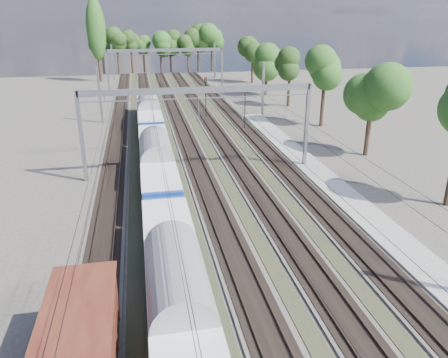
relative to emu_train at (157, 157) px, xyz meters
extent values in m
cube|color=#47423A|center=(-4.50, 17.16, -2.66)|extent=(3.00, 130.00, 0.15)
cube|color=black|center=(-4.50, 17.16, -2.56)|extent=(2.50, 130.00, 0.06)
cube|color=#473326|center=(-5.22, 17.16, -2.46)|extent=(0.08, 130.00, 0.14)
cube|color=#473326|center=(-3.78, 17.16, -2.46)|extent=(0.08, 130.00, 0.14)
cube|color=#47423A|center=(0.00, 17.16, -2.66)|extent=(3.00, 130.00, 0.15)
cube|color=black|center=(0.00, 17.16, -2.56)|extent=(2.50, 130.00, 0.06)
cube|color=#473326|center=(-0.72, 17.16, -2.46)|extent=(0.08, 130.00, 0.14)
cube|color=#473326|center=(0.72, 17.16, -2.46)|extent=(0.08, 130.00, 0.14)
cube|color=#47423A|center=(4.50, 17.16, -2.66)|extent=(3.00, 130.00, 0.15)
cube|color=black|center=(4.50, 17.16, -2.56)|extent=(2.50, 130.00, 0.06)
cube|color=#473326|center=(3.78, 17.16, -2.46)|extent=(0.08, 130.00, 0.14)
cube|color=#473326|center=(5.22, 17.16, -2.46)|extent=(0.08, 130.00, 0.14)
cube|color=#47423A|center=(9.00, 17.16, -2.66)|extent=(3.00, 130.00, 0.15)
cube|color=black|center=(9.00, 17.16, -2.56)|extent=(2.50, 130.00, 0.06)
cube|color=#473326|center=(8.28, 17.16, -2.46)|extent=(0.08, 130.00, 0.14)
cube|color=#473326|center=(9.72, 17.16, -2.46)|extent=(0.08, 130.00, 0.14)
cube|color=#47423A|center=(13.50, 17.16, -2.66)|extent=(3.00, 130.00, 0.15)
cube|color=black|center=(13.50, 17.16, -2.56)|extent=(2.50, 130.00, 0.06)
cube|color=#473326|center=(12.78, 17.16, -2.46)|extent=(0.08, 130.00, 0.14)
cube|color=#473326|center=(14.22, 17.16, -2.46)|extent=(0.08, 130.00, 0.14)
cube|color=#2E291E|center=(-2.25, 17.16, -2.71)|extent=(1.10, 130.00, 0.05)
cube|color=#2E291E|center=(2.25, 17.16, -2.71)|extent=(1.10, 130.00, 0.05)
cube|color=#2E291E|center=(6.75, 17.16, -2.71)|extent=(1.10, 130.00, 0.05)
cube|color=#2E291E|center=(11.25, 17.16, -2.71)|extent=(1.10, 130.00, 0.05)
cube|color=gray|center=(16.50, -7.84, -2.58)|extent=(3.00, 70.00, 0.30)
cube|color=gray|center=(-7.00, 2.16, 1.77)|extent=(0.35, 0.35, 9.00)
cube|color=gray|center=(16.00, 2.16, 1.77)|extent=(0.35, 0.35, 9.00)
cube|color=gray|center=(4.50, 2.16, 5.97)|extent=(23.00, 0.35, 0.60)
cube|color=gray|center=(-7.00, 50.16, 1.77)|extent=(0.35, 0.35, 9.00)
cube|color=gray|center=(16.00, 50.16, 1.77)|extent=(0.35, 0.35, 9.00)
cube|color=gray|center=(4.50, 50.16, 5.97)|extent=(23.00, 0.35, 0.60)
cube|color=gray|center=(-7.00, 27.16, 1.52)|extent=(0.35, 0.35, 8.50)
cube|color=gray|center=(-7.00, 72.16, 1.52)|extent=(0.35, 0.35, 8.50)
cube|color=gray|center=(18.30, 27.16, 1.52)|extent=(0.35, 0.35, 8.50)
cube|color=gray|center=(18.30, 72.16, 1.52)|extent=(0.35, 0.35, 8.50)
cylinder|color=black|center=(-4.50, 17.16, 2.77)|extent=(0.03, 130.00, 0.03)
cylinder|color=black|center=(-4.50, 17.16, 3.87)|extent=(0.03, 130.00, 0.03)
cylinder|color=black|center=(0.00, 17.16, 2.77)|extent=(0.03, 130.00, 0.03)
cylinder|color=black|center=(0.00, 17.16, 3.87)|extent=(0.03, 130.00, 0.03)
cylinder|color=black|center=(4.50, 17.16, 2.77)|extent=(0.03, 130.00, 0.03)
cylinder|color=black|center=(4.50, 17.16, 3.87)|extent=(0.03, 130.00, 0.03)
cylinder|color=black|center=(9.00, 17.16, 2.77)|extent=(0.03, 130.00, 0.03)
cylinder|color=black|center=(9.00, 17.16, 3.87)|extent=(0.03, 130.00, 0.03)
cylinder|color=black|center=(13.50, 17.16, 2.77)|extent=(0.03, 130.00, 0.03)
cylinder|color=black|center=(13.50, 17.16, 3.87)|extent=(0.03, 130.00, 0.03)
cylinder|color=black|center=(-10.08, 84.71, 0.72)|extent=(0.56, 0.56, 6.92)
sphere|color=#193413|center=(-10.08, 84.71, 6.26)|extent=(5.40, 5.40, 5.40)
cylinder|color=black|center=(-6.70, 82.86, 0.86)|extent=(0.56, 0.56, 7.19)
sphere|color=#193413|center=(-6.70, 82.86, 6.62)|extent=(5.02, 5.02, 5.02)
cylinder|color=black|center=(-1.52, 84.28, 0.49)|extent=(0.56, 0.56, 6.45)
sphere|color=#193413|center=(-1.52, 84.28, 5.65)|extent=(4.26, 4.26, 4.26)
cylinder|color=black|center=(0.73, 85.16, 0.44)|extent=(0.56, 0.56, 6.35)
sphere|color=#193413|center=(0.73, 85.16, 5.52)|extent=(4.04, 4.04, 4.04)
cylinder|color=black|center=(5.46, 83.92, 0.36)|extent=(0.56, 0.56, 6.20)
sphere|color=#193413|center=(5.46, 83.92, 5.32)|extent=(4.85, 4.85, 4.85)
cylinder|color=black|center=(8.48, 85.02, 0.80)|extent=(0.56, 0.56, 7.08)
sphere|color=#193413|center=(8.48, 85.02, 6.46)|extent=(4.08, 4.08, 4.08)
cylinder|color=black|center=(11.75, 82.78, 0.72)|extent=(0.56, 0.56, 6.91)
sphere|color=#193413|center=(11.75, 82.78, 6.25)|extent=(5.03, 5.03, 5.03)
cylinder|color=black|center=(15.55, 84.27, 0.60)|extent=(0.56, 0.56, 6.67)
sphere|color=#193413|center=(15.55, 84.27, 5.93)|extent=(4.09, 4.09, 4.09)
cylinder|color=black|center=(18.94, 84.45, 0.55)|extent=(0.56, 0.56, 6.56)
sphere|color=#193413|center=(18.94, 84.45, 5.80)|extent=(4.29, 4.29, 4.29)
cylinder|color=black|center=(25.84, 4.35, -0.08)|extent=(0.56, 0.56, 5.32)
sphere|color=#193413|center=(25.84, 4.35, 4.17)|extent=(4.54, 4.54, 4.54)
cylinder|color=black|center=(24.11, 16.72, 0.36)|extent=(0.56, 0.56, 6.19)
sphere|color=#193413|center=(24.11, 16.72, 5.31)|extent=(4.14, 4.14, 4.14)
cylinder|color=black|center=(24.56, 33.38, 0.04)|extent=(0.56, 0.56, 5.55)
sphere|color=#193413|center=(24.56, 33.38, 4.47)|extent=(4.83, 4.83, 4.83)
cylinder|color=black|center=(25.53, 47.05, 0.76)|extent=(0.56, 0.56, 6.98)
sphere|color=#193413|center=(25.53, 47.05, 6.34)|extent=(3.88, 3.88, 3.88)
cylinder|color=black|center=(24.54, 61.21, -0.07)|extent=(0.56, 0.56, 5.34)
sphere|color=#193413|center=(24.54, 61.21, 4.20)|extent=(4.26, 4.26, 4.26)
cylinder|color=black|center=(-10.00, 70.16, 5.27)|extent=(0.70, 0.70, 16.00)
ellipsoid|color=#23541C|center=(-10.00, 70.16, 9.27)|extent=(4.40, 4.40, 14.08)
cube|color=black|center=(0.00, -14.25, -2.14)|extent=(2.18, 3.26, 0.87)
cube|color=navy|center=(0.00, -21.87, -0.50)|extent=(3.05, 21.77, 2.07)
cube|color=silver|center=(0.00, -21.87, 0.04)|extent=(3.13, 20.90, 1.03)
cube|color=black|center=(1.58, -21.87, 0.04)|extent=(0.04, 18.50, 0.76)
cylinder|color=gray|center=(0.00, -21.87, 0.53)|extent=(3.09, 21.77, 3.09)
cube|color=black|center=(0.00, -7.12, -2.14)|extent=(2.18, 3.26, 0.87)
cube|color=black|center=(0.00, 8.12, -2.14)|extent=(2.18, 3.26, 0.87)
cube|color=navy|center=(0.00, 0.50, -0.50)|extent=(3.05, 21.77, 2.07)
cube|color=silver|center=(0.00, 0.50, 0.04)|extent=(3.13, 20.90, 1.03)
cube|color=black|center=(1.58, 0.50, 0.04)|extent=(0.04, 18.50, 0.76)
cube|color=orange|center=(0.00, -4.29, -1.05)|extent=(3.16, 6.09, 0.76)
cylinder|color=gray|center=(0.00, 0.50, 0.53)|extent=(3.09, 21.77, 3.09)
cube|color=black|center=(0.00, 15.25, -2.14)|extent=(2.18, 3.26, 0.87)
cube|color=black|center=(0.00, 30.48, -2.14)|extent=(2.18, 3.26, 0.87)
cube|color=navy|center=(0.00, 22.87, -0.50)|extent=(3.05, 21.77, 2.07)
cube|color=silver|center=(0.00, 22.87, 0.04)|extent=(3.13, 20.90, 1.03)
cube|color=black|center=(1.58, 22.87, 0.04)|extent=(0.04, 18.50, 0.76)
cube|color=orange|center=(0.00, 18.08, -1.05)|extent=(3.16, 6.09, 0.76)
cylinder|color=gray|center=(0.00, 22.87, 0.53)|extent=(3.09, 21.77, 3.09)
cube|color=black|center=(-4.50, -22.79, -2.20)|extent=(2.14, 2.78, 0.75)
imported|color=black|center=(9.13, 47.95, -1.90)|extent=(0.49, 0.66, 1.66)
cylinder|color=black|center=(9.05, 27.35, 0.05)|extent=(0.16, 0.16, 5.57)
cube|color=black|center=(9.05, 27.35, 3.22)|extent=(0.44, 0.33, 0.78)
sphere|color=red|center=(9.05, 27.21, 3.44)|extent=(0.18, 0.18, 0.18)
sphere|color=#0C9919|center=(9.05, 27.21, 3.05)|extent=(0.18, 0.18, 0.18)
cylinder|color=black|center=(13.39, 19.13, -0.48)|extent=(0.13, 0.13, 4.50)
cube|color=black|center=(13.39, 19.13, 2.08)|extent=(0.32, 0.21, 0.63)
sphere|color=red|center=(13.39, 19.01, 2.26)|extent=(0.14, 0.14, 0.14)
sphere|color=#0C9919|center=(13.39, 19.01, 1.95)|extent=(0.14, 0.14, 0.14)
camera|label=1|loc=(-1.25, -40.52, 13.16)|focal=35.00mm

